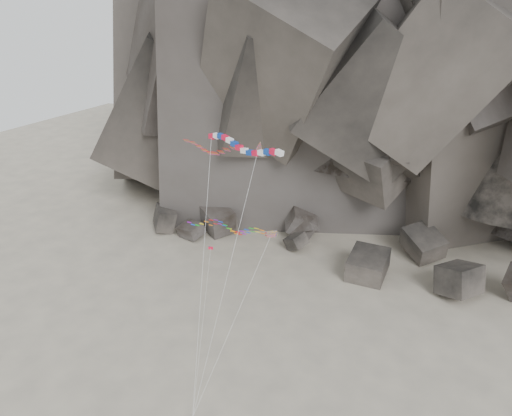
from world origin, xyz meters
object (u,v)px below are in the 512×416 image
at_px(delta_kite, 216,148).
at_px(parafoil_kite, 225,226).
at_px(banner_kite, 242,147).
at_px(pennant_kite, 207,281).

bearing_deg(delta_kite, parafoil_kite, 110.54).
relative_size(delta_kite, parafoil_kite, 1.64).
relative_size(delta_kite, banner_kite, 0.98).
height_order(banner_kite, parafoil_kite, banner_kite).
height_order(parafoil_kite, pennant_kite, parafoil_kite).
distance_m(banner_kite, pennant_kite, 16.56).
height_order(delta_kite, pennant_kite, delta_kite).
relative_size(banner_kite, pennant_kite, 1.87).
bearing_deg(parafoil_kite, pennant_kite, -106.50).
bearing_deg(parafoil_kite, delta_kite, -105.07).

